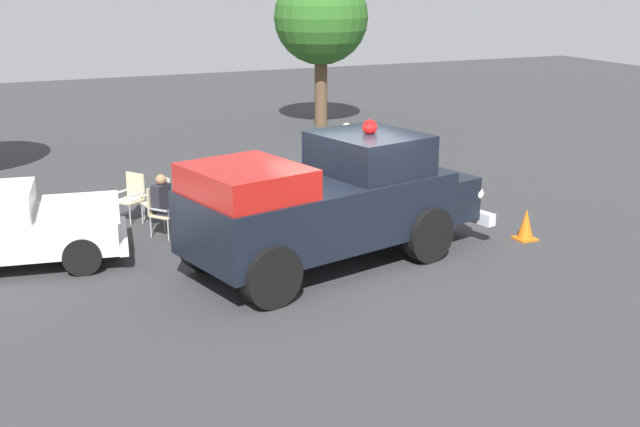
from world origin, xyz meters
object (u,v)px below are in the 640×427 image
classic_hot_rod (0,227)px  oak_tree_right (321,18)px  vintage_fire_truck (330,201)px  spectator_standing (346,152)px  lawn_chair_spare (160,197)px  traffic_cone (526,225)px  spectator_seated (165,203)px  lawn_chair_by_car (132,193)px  lawn_chair_near_truck (161,208)px

classic_hot_rod → oak_tree_right: bearing=133.9°
vintage_fire_truck → spectator_standing: (-4.65, 2.55, -0.23)m
vintage_fire_truck → lawn_chair_spare: size_ratio=6.17×
spectator_standing → oak_tree_right: oak_tree_right is taller
lawn_chair_spare → traffic_cone: size_ratio=1.61×
spectator_standing → classic_hot_rod: bearing=-73.8°
lawn_chair_spare → spectator_seated: spectator_seated is taller
lawn_chair_by_car → vintage_fire_truck: bearing=33.2°
lawn_chair_spare → vintage_fire_truck: bearing=31.7°
vintage_fire_truck → lawn_chair_spare: 4.39m
lawn_chair_near_truck → oak_tree_right: size_ratio=0.19×
vintage_fire_truck → classic_hot_rod: size_ratio=1.37×
lawn_chair_spare → spectator_seated: (0.89, -0.09, 0.11)m
lawn_chair_by_car → spectator_seated: (1.44, 0.40, 0.11)m
lawn_chair_by_car → traffic_cone: (4.55, 6.96, -0.28)m
lawn_chair_by_car → spectator_seated: size_ratio=0.79×
spectator_seated → traffic_cone: bearing=64.6°
lawn_chair_by_car → oak_tree_right: 12.38m
spectator_standing → oak_tree_right: size_ratio=0.31×
oak_tree_right → spectator_seated: bearing=-38.0°
vintage_fire_truck → classic_hot_rod: (-2.30, -5.52, -0.45)m
traffic_cone → spectator_seated: bearing=-115.4°
spectator_seated → spectator_standing: bearing=110.5°
classic_hot_rod → vintage_fire_truck: bearing=67.4°
lawn_chair_spare → spectator_standing: bearing=101.1°
lawn_chair_by_car → spectator_standing: 5.35m
spectator_standing → traffic_cone: 5.26m
spectator_standing → oak_tree_right: (-8.26, 2.96, 2.73)m
lawn_chair_spare → lawn_chair_near_truck: bearing=-12.6°
lawn_chair_spare → spectator_seated: bearing=-6.0°
classic_hot_rod → lawn_chair_spare: (-1.39, 3.24, -0.16)m
lawn_chair_spare → classic_hot_rod: bearing=-66.7°
classic_hot_rod → lawn_chair_near_truck: size_ratio=4.51×
classic_hot_rod → spectator_standing: size_ratio=2.74×
spectator_seated → oak_tree_right: 13.16m
lawn_chair_spare → spectator_standing: size_ratio=0.61×
spectator_seated → lawn_chair_by_car: bearing=-164.6°
lawn_chair_spare → traffic_cone: 7.61m
spectator_seated → oak_tree_right: (-10.10, 7.89, 3.00)m
oak_tree_right → vintage_fire_truck: bearing=-23.1°
spectator_standing → oak_tree_right: bearing=160.3°
classic_hot_rod → spectator_standing: bearing=106.2°
vintage_fire_truck → lawn_chair_by_car: 5.10m
lawn_chair_near_truck → spectator_seated: size_ratio=0.79×
spectator_seated → traffic_cone: spectator_seated is taller
vintage_fire_truck → classic_hot_rod: vintage_fire_truck is taller
lawn_chair_spare → traffic_cone: lawn_chair_spare is taller
lawn_chair_near_truck → spectator_standing: bearing=109.2°
lawn_chair_by_car → oak_tree_right: (-8.66, 8.28, 3.11)m
spectator_seated → classic_hot_rod: bearing=-80.9°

